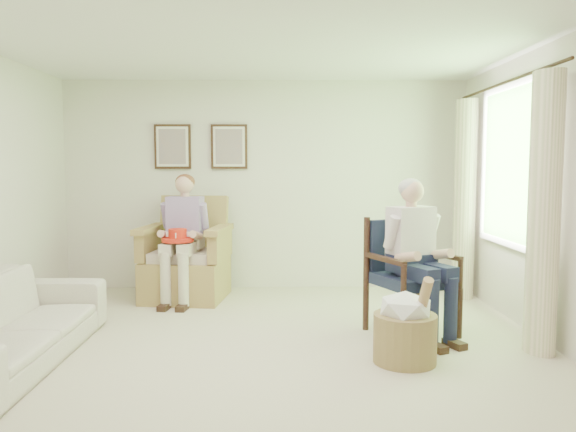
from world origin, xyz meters
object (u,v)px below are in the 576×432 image
object	(u,v)px
wicker_armchair	(186,266)
hatbox	(405,327)
sofa	(5,324)
person_wicker	(184,228)
red_hat	(178,237)
person_dark	(415,246)
wood_armchair	(410,271)

from	to	relation	value
wicker_armchair	hatbox	world-z (taller)	wicker_armchair
sofa	person_wicker	size ratio (longest dim) A/B	1.58
red_hat	hatbox	bearing A→B (deg)	-41.16
person_dark	red_hat	size ratio (longest dim) A/B	4.02
wicker_armchair	red_hat	size ratio (longest dim) A/B	3.40
wicker_armchair	person_dark	bearing A→B (deg)	-26.46
person_dark	hatbox	distance (m)	0.90
wood_armchair	person_wicker	bearing A→B (deg)	128.39
wicker_armchair	red_hat	xyz separation A→B (m)	(-0.03, -0.35, 0.39)
wicker_armchair	red_hat	distance (m)	0.53
person_wicker	hatbox	xyz separation A→B (m)	(2.07, -2.04, -0.56)
wicker_armchair	hatbox	xyz separation A→B (m)	(2.07, -2.19, -0.09)
person_dark	hatbox	xyz separation A→B (m)	(-0.23, -0.67, -0.55)
person_wicker	red_hat	distance (m)	0.22
person_wicker	wood_armchair	bearing A→B (deg)	-20.42
sofa	person_dark	distance (m)	3.44
person_dark	wood_armchair	bearing A→B (deg)	65.85
hatbox	wood_armchair	bearing A→B (deg)	75.06
wood_armchair	sofa	distance (m)	3.45
hatbox	sofa	bearing A→B (deg)	-179.79
sofa	person_dark	world-z (taller)	person_dark
sofa	wood_armchair	bearing A→B (deg)	-75.62
person_wicker	hatbox	world-z (taller)	person_wicker
wood_armchair	hatbox	distance (m)	0.92
wicker_armchair	person_dark	size ratio (longest dim) A/B	0.85
wicker_armchair	sofa	bearing A→B (deg)	-108.14
sofa	red_hat	bearing A→B (deg)	-28.48
wood_armchair	sofa	world-z (taller)	wood_armchair
red_hat	person_wicker	bearing A→B (deg)	80.86
sofa	red_hat	size ratio (longest dim) A/B	6.44
wicker_armchair	red_hat	world-z (taller)	wicker_armchair
wicker_armchair	wood_armchair	bearing A→B (deg)	-23.39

